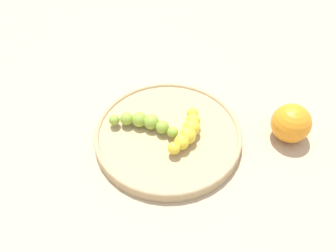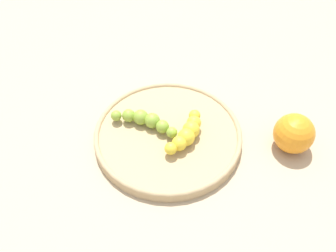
% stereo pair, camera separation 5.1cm
% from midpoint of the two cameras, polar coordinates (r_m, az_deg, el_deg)
% --- Properties ---
extents(ground_plane, '(2.40, 2.40, 0.00)m').
position_cam_midpoint_polar(ground_plane, '(0.72, -2.04, -2.11)').
color(ground_plane, tan).
extents(fruit_bowl, '(0.29, 0.29, 0.02)m').
position_cam_midpoint_polar(fruit_bowl, '(0.71, -2.06, -1.47)').
color(fruit_bowl, tan).
rests_on(fruit_bowl, ground_plane).
extents(banana_yellow, '(0.06, 0.11, 0.03)m').
position_cam_midpoint_polar(banana_yellow, '(0.69, 0.96, -0.93)').
color(banana_yellow, yellow).
rests_on(banana_yellow, fruit_bowl).
extents(banana_green, '(0.14, 0.05, 0.03)m').
position_cam_midpoint_polar(banana_green, '(0.71, -5.74, 0.52)').
color(banana_green, '#8CAD38').
rests_on(banana_green, fruit_bowl).
extents(orange_fruit, '(0.08, 0.08, 0.08)m').
position_cam_midpoint_polar(orange_fruit, '(0.73, 16.72, 0.35)').
color(orange_fruit, orange).
rests_on(orange_fruit, ground_plane).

